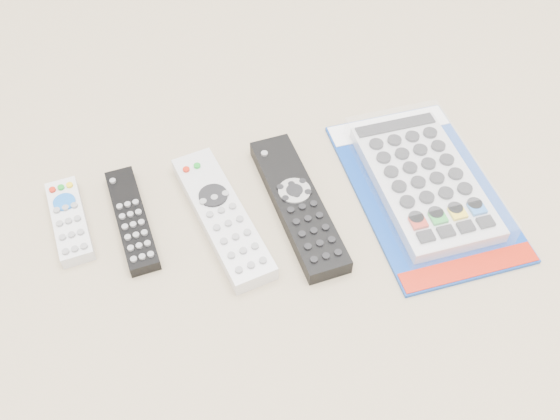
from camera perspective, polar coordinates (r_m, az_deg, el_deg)
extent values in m
plane|color=tan|center=(0.79, -1.30, 0.07)|extent=(5.00, 5.00, 0.00)
cube|color=silver|center=(0.81, -18.69, -0.91)|extent=(0.05, 0.13, 0.02)
cylinder|color=#1759B3|center=(0.82, -19.12, 0.70)|extent=(0.03, 0.03, 0.00)
cube|color=black|center=(0.79, -13.40, -0.79)|extent=(0.05, 0.16, 0.02)
cube|color=silver|center=(0.78, -5.35, -0.55)|extent=(0.09, 0.22, 0.02)
cylinder|color=black|center=(0.78, -6.13, 1.34)|extent=(0.04, 0.04, 0.00)
cube|color=black|center=(0.79, 1.60, 0.60)|extent=(0.07, 0.23, 0.02)
cylinder|color=silver|center=(0.78, 1.33, 1.76)|extent=(0.04, 0.04, 0.00)
cube|color=navy|center=(0.83, 12.99, 1.82)|extent=(0.18, 0.29, 0.01)
cube|color=silver|center=(0.90, 9.90, 7.60)|extent=(0.17, 0.04, 0.00)
cube|color=#A41A0B|center=(0.77, 16.90, -5.02)|extent=(0.17, 0.03, 0.00)
cube|color=silver|center=(0.83, 13.01, 2.55)|extent=(0.13, 0.22, 0.02)
cube|color=white|center=(0.82, 13.10, 2.91)|extent=(0.14, 0.24, 0.03)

